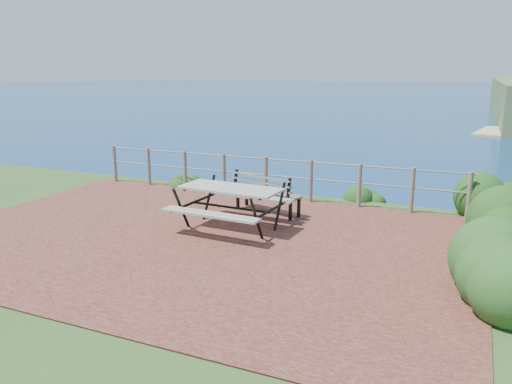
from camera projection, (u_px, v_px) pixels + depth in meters
ground at (196, 238)px, 9.33m from camera, size 10.00×7.00×0.12m
ocean at (468, 80)px, 187.15m from camera, size 1200.00×1200.00×0.00m
safety_railing at (266, 175)px, 12.17m from camera, size 9.40×0.10×1.00m
picnic_table at (231, 203)px, 9.72m from camera, size 2.01×1.70×0.83m
park_bench at (267, 187)px, 10.82m from camera, size 1.64×0.84×0.90m
shrub_right_edge at (497, 221)px, 10.39m from camera, size 1.15×1.15×1.64m
shrub_lip_west at (183, 185)px, 13.64m from camera, size 0.87×0.87×0.65m
shrub_lip_east at (366, 199)px, 12.17m from camera, size 0.77×0.77×0.52m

